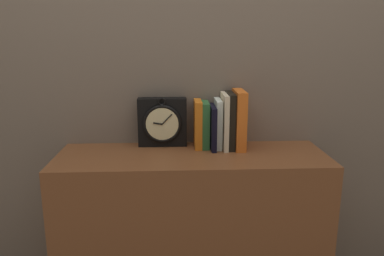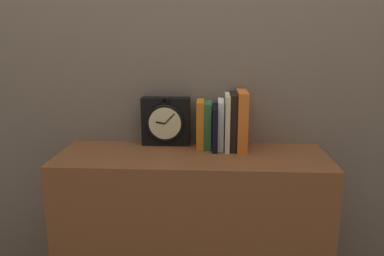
{
  "view_description": "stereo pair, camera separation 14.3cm",
  "coord_description": "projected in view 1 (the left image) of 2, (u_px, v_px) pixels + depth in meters",
  "views": [
    {
      "loc": [
        -0.07,
        -1.39,
        1.27
      ],
      "look_at": [
        0.0,
        0.0,
        0.93
      ],
      "focal_mm": 35.0,
      "sensor_mm": 36.0,
      "label": 1
    },
    {
      "loc": [
        0.08,
        -1.39,
        1.27
      ],
      "look_at": [
        0.0,
        0.0,
        0.93
      ],
      "focal_mm": 35.0,
      "sensor_mm": 36.0,
      "label": 2
    }
  ],
  "objects": [
    {
      "name": "book_slot4_cream",
      "position": [
        224.0,
        121.0,
        1.52
      ],
      "size": [
        0.02,
        0.15,
        0.22
      ],
      "color": "beige",
      "rests_on": "bookshelf"
    },
    {
      "name": "book_slot1_green",
      "position": [
        205.0,
        125.0,
        1.54
      ],
      "size": [
        0.03,
        0.12,
        0.19
      ],
      "color": "#2F6935",
      "rests_on": "bookshelf"
    },
    {
      "name": "book_slot2_black",
      "position": [
        213.0,
        127.0,
        1.53
      ],
      "size": [
        0.02,
        0.15,
        0.18
      ],
      "color": "black",
      "rests_on": "bookshelf"
    },
    {
      "name": "book_slot5_black",
      "position": [
        230.0,
        120.0,
        1.53
      ],
      "size": [
        0.03,
        0.14,
        0.23
      ],
      "color": "black",
      "rests_on": "bookshelf"
    },
    {
      "name": "bookshelf",
      "position": [
        192.0,
        248.0,
        1.56
      ],
      "size": [
        1.05,
        0.35,
        0.82
      ],
      "color": "brown",
      "rests_on": "ground_plane"
    },
    {
      "name": "clock",
      "position": [
        162.0,
        122.0,
        1.55
      ],
      "size": [
        0.2,
        0.07,
        0.21
      ],
      "color": "black",
      "rests_on": "bookshelf"
    },
    {
      "name": "book_slot6_orange",
      "position": [
        239.0,
        119.0,
        1.52
      ],
      "size": [
        0.04,
        0.16,
        0.24
      ],
      "color": "orange",
      "rests_on": "bookshelf"
    },
    {
      "name": "book_slot3_white",
      "position": [
        218.0,
        124.0,
        1.54
      ],
      "size": [
        0.02,
        0.13,
        0.2
      ],
      "color": "white",
      "rests_on": "bookshelf"
    },
    {
      "name": "book_slot0_orange",
      "position": [
        198.0,
        124.0,
        1.54
      ],
      "size": [
        0.03,
        0.12,
        0.19
      ],
      "color": "orange",
      "rests_on": "bookshelf"
    },
    {
      "name": "wall_back",
      "position": [
        190.0,
        28.0,
        1.54
      ],
      "size": [
        6.0,
        0.05,
        2.6
      ],
      "color": "#756656",
      "rests_on": "ground_plane"
    }
  ]
}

